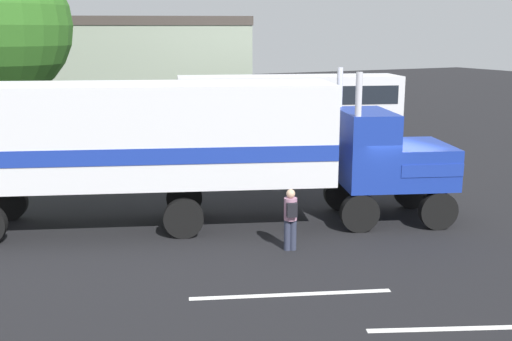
{
  "coord_description": "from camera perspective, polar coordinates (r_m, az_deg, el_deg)",
  "views": [
    {
      "loc": [
        -11.3,
        -14.41,
        5.58
      ],
      "look_at": [
        -3.56,
        1.46,
        1.6
      ],
      "focal_mm": 43.61,
      "sensor_mm": 36.0,
      "label": 1
    }
  ],
  "objects": [
    {
      "name": "semi_truck",
      "position": [
        17.83,
        -6.42,
        2.76
      ],
      "size": [
        14.13,
        7.26,
        4.5
      ],
      "color": "#193399",
      "rests_on": "ground_plane"
    },
    {
      "name": "person_bystander",
      "position": [
        16.05,
        3.19,
        -4.29
      ],
      "size": [
        0.38,
        0.48,
        1.63
      ],
      "color": "#2D3347",
      "rests_on": "ground_plane"
    },
    {
      "name": "ground_plane",
      "position": [
        19.15,
        11.61,
        -4.51
      ],
      "size": [
        120.0,
        120.0,
        0.0
      ],
      "primitive_type": "plane",
      "color": "black"
    },
    {
      "name": "lane_stripe_mid",
      "position": [
        13.03,
        19.86,
        -13.44
      ],
      "size": [
        4.12,
        1.85,
        0.01
      ],
      "primitive_type": "cube",
      "rotation": [
        0.0,
        0.0,
        -0.4
      ],
      "color": "silver",
      "rests_on": "ground_plane"
    },
    {
      "name": "parked_bus",
      "position": [
        31.21,
        3.07,
        6.22
      ],
      "size": [
        11.25,
        5.84,
        3.4
      ],
      "color": "silver",
      "rests_on": "ground_plane"
    },
    {
      "name": "building_backdrop",
      "position": [
        39.14,
        -18.06,
        8.91
      ],
      "size": [
        23.87,
        13.67,
        6.37
      ],
      "color": "gray",
      "rests_on": "ground_plane"
    },
    {
      "name": "lane_stripe_near",
      "position": [
        13.72,
        3.24,
        -11.29
      ],
      "size": [
        4.19,
        1.66,
        0.01
      ],
      "primitive_type": "cube",
      "rotation": [
        0.0,
        0.0,
        -0.35
      ],
      "color": "silver",
      "rests_on": "ground_plane"
    }
  ]
}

